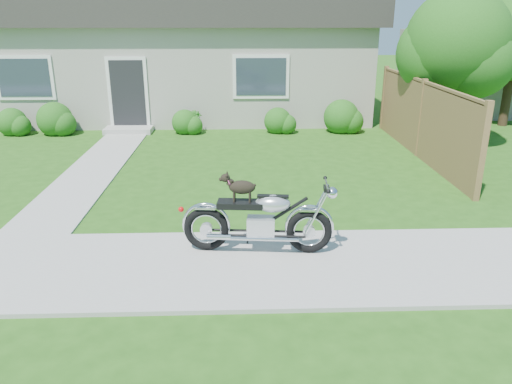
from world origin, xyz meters
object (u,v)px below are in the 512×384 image
at_px(house, 186,51).
at_px(tree_near, 462,47).
at_px(potted_plant_left, 62,123).
at_px(potted_plant_right, 196,122).
at_px(motorcycle_with_dog, 260,219).
at_px(fence, 421,119).

relative_size(house, tree_near, 3.13).
height_order(house, tree_near, house).
height_order(potted_plant_left, potted_plant_right, potted_plant_right).
height_order(house, motorcycle_with_dog, house).
bearing_deg(motorcycle_with_dog, potted_plant_right, 106.16).
height_order(fence, motorcycle_with_dog, fence).
xyz_separation_m(fence, tree_near, (1.20, 0.92, 1.64)).
relative_size(fence, potted_plant_right, 9.86).
bearing_deg(potted_plant_left, house, 45.10).
relative_size(tree_near, potted_plant_left, 6.00).
distance_m(fence, potted_plant_right, 6.43).
bearing_deg(fence, tree_near, 37.27).
height_order(fence, tree_near, tree_near).
distance_m(house, motorcycle_with_dog, 11.91).
distance_m(tree_near, potted_plant_left, 11.32).
distance_m(fence, potted_plant_left, 10.15).
xyz_separation_m(fence, potted_plant_right, (-5.76, 2.80, -0.60)).
distance_m(tree_near, motorcycle_with_dog, 8.52).
distance_m(potted_plant_right, motorcycle_with_dog, 8.32).
bearing_deg(potted_plant_left, fence, -16.05).
height_order(fence, potted_plant_left, fence).
height_order(house, potted_plant_left, house).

